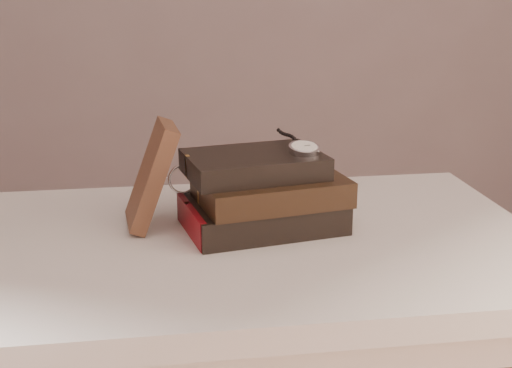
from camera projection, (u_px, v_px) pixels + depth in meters
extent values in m
cube|color=beige|center=(231.00, 249.00, 1.12)|extent=(1.00, 0.60, 0.04)
cube|color=white|center=(232.00, 282.00, 1.14)|extent=(0.88, 0.49, 0.08)
cylinder|color=white|center=(423.00, 352.00, 1.53)|extent=(0.05, 0.05, 0.71)
cube|color=black|center=(262.00, 214.00, 1.15)|extent=(0.28, 0.21, 0.05)
cube|color=beige|center=(264.00, 213.00, 1.15)|extent=(0.27, 0.20, 0.04)
cube|color=gold|center=(187.00, 217.00, 1.13)|extent=(0.01, 0.01, 0.05)
cube|color=maroon|center=(191.00, 222.00, 1.11)|extent=(0.04, 0.16, 0.05)
cube|color=black|center=(271.00, 189.00, 1.13)|extent=(0.26, 0.20, 0.04)
cube|color=beige|center=(273.00, 189.00, 1.13)|extent=(0.25, 0.19, 0.03)
cube|color=gold|center=(200.00, 192.00, 1.12)|extent=(0.01, 0.01, 0.04)
cube|color=black|center=(254.00, 164.00, 1.13)|extent=(0.24, 0.19, 0.04)
cube|color=beige|center=(256.00, 164.00, 1.13)|extent=(0.23, 0.17, 0.03)
cube|color=gold|center=(188.00, 167.00, 1.12)|extent=(0.01, 0.01, 0.04)
cube|color=#402418|center=(152.00, 175.00, 1.14)|extent=(0.10, 0.12, 0.18)
cylinder|color=silver|center=(304.00, 149.00, 1.12)|extent=(0.06, 0.06, 0.02)
cylinder|color=white|center=(304.00, 146.00, 1.12)|extent=(0.05, 0.05, 0.01)
torus|color=silver|center=(304.00, 147.00, 1.12)|extent=(0.06, 0.06, 0.01)
cylinder|color=silver|center=(297.00, 145.00, 1.15)|extent=(0.01, 0.01, 0.01)
cube|color=black|center=(303.00, 145.00, 1.13)|extent=(0.00, 0.01, 0.00)
cube|color=black|center=(307.00, 146.00, 1.12)|extent=(0.01, 0.00, 0.00)
sphere|color=black|center=(296.00, 141.00, 1.16)|extent=(0.01, 0.01, 0.01)
sphere|color=black|center=(294.00, 138.00, 1.17)|extent=(0.01, 0.01, 0.01)
sphere|color=black|center=(292.00, 137.00, 1.18)|extent=(0.01, 0.01, 0.01)
sphere|color=black|center=(289.00, 135.00, 1.19)|extent=(0.01, 0.01, 0.01)
sphere|color=black|center=(287.00, 135.00, 1.20)|extent=(0.01, 0.01, 0.01)
sphere|color=black|center=(285.00, 134.00, 1.21)|extent=(0.01, 0.01, 0.01)
sphere|color=black|center=(283.00, 133.00, 1.22)|extent=(0.01, 0.01, 0.01)
sphere|color=black|center=(281.00, 132.00, 1.23)|extent=(0.01, 0.01, 0.01)
sphere|color=black|center=(278.00, 130.00, 1.24)|extent=(0.01, 0.01, 0.01)
torus|color=silver|center=(183.00, 179.00, 1.17)|extent=(0.05, 0.02, 0.05)
torus|color=silver|center=(213.00, 176.00, 1.19)|extent=(0.05, 0.02, 0.05)
cylinder|color=silver|center=(198.00, 176.00, 1.18)|extent=(0.01, 0.01, 0.00)
cylinder|color=silver|center=(163.00, 175.00, 1.22)|extent=(0.02, 0.11, 0.03)
cylinder|color=silver|center=(217.00, 170.00, 1.25)|extent=(0.02, 0.11, 0.03)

